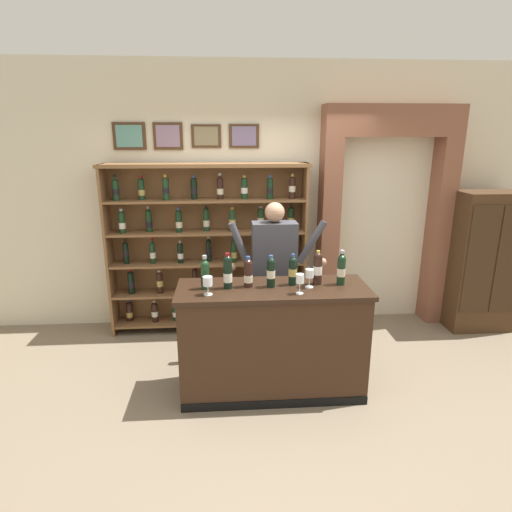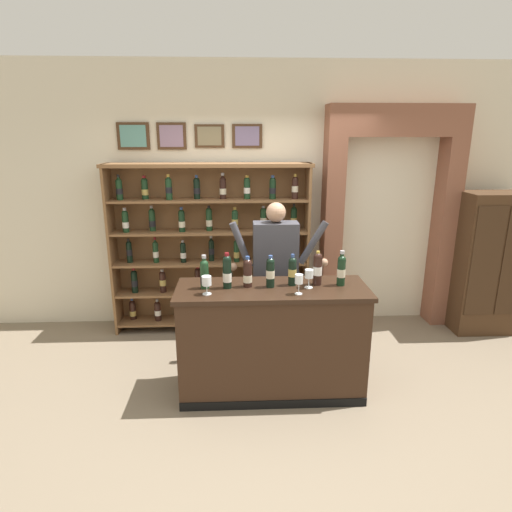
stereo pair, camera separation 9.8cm
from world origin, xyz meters
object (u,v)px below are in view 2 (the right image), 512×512
at_px(tasting_bottle_prosecco, 292,270).
at_px(wine_glass_center, 309,275).
at_px(side_cabinet, 488,263).
at_px(tasting_bottle_grappa, 248,273).
at_px(tasting_bottle_brunello, 341,269).
at_px(tasting_bottle_rosso, 204,274).
at_px(wine_glass_spare, 207,281).
at_px(tasting_bottle_bianco, 318,268).
at_px(shopkeeper, 275,264).
at_px(wine_glass_left, 299,280).
at_px(wine_shelf, 211,244).
at_px(tasting_bottle_riserva, 270,272).
at_px(tasting_bottle_vin_santo, 227,271).
at_px(tasting_counter, 272,340).

height_order(tasting_bottle_prosecco, wine_glass_center, tasting_bottle_prosecco).
bearing_deg(side_cabinet, tasting_bottle_prosecco, -155.13).
bearing_deg(tasting_bottle_grappa, tasting_bottle_brunello, 0.09).
bearing_deg(tasting_bottle_rosso, tasting_bottle_brunello, 1.11).
xyz_separation_m(tasting_bottle_prosecco, wine_glass_spare, (-0.73, -0.19, -0.02)).
bearing_deg(tasting_bottle_bianco, shopkeeper, 118.75).
bearing_deg(tasting_bottle_grappa, wine_glass_left, -25.63).
height_order(tasting_bottle_grappa, wine_glass_left, tasting_bottle_grappa).
height_order(wine_shelf, tasting_bottle_prosecco, wine_shelf).
bearing_deg(tasting_bottle_prosecco, tasting_bottle_grappa, -176.55).
xyz_separation_m(wine_shelf, tasting_bottle_grappa, (0.40, -1.35, 0.09)).
distance_m(tasting_bottle_riserva, wine_glass_spare, 0.56).
xyz_separation_m(tasting_bottle_vin_santo, tasting_bottle_bianco, (0.79, 0.05, 0.00)).
height_order(tasting_bottle_riserva, tasting_bottle_bianco, tasting_bottle_bianco).
relative_size(tasting_bottle_rosso, tasting_bottle_brunello, 0.95).
bearing_deg(wine_glass_center, tasting_bottle_rosso, 177.97).
bearing_deg(wine_shelf, tasting_bottle_rosso, -88.75).
bearing_deg(wine_glass_spare, tasting_bottle_bianco, 11.75).
relative_size(tasting_counter, tasting_bottle_riserva, 5.87).
relative_size(tasting_bottle_rosso, wine_glass_center, 1.80).
xyz_separation_m(tasting_bottle_grappa, tasting_bottle_riserva, (0.19, -0.02, 0.01)).
bearing_deg(shopkeeper, wine_glass_center, -70.81).
relative_size(side_cabinet, tasting_bottle_riserva, 5.84).
xyz_separation_m(tasting_bottle_prosecco, tasting_bottle_brunello, (0.42, -0.02, 0.01)).
height_order(tasting_counter, shopkeeper, shopkeeper).
distance_m(side_cabinet, wine_glass_left, 2.80).
relative_size(tasting_bottle_riserva, tasting_bottle_brunello, 0.91).
height_order(wine_shelf, tasting_bottle_grappa, wine_shelf).
distance_m(tasting_bottle_prosecco, wine_glass_spare, 0.76).
xyz_separation_m(wine_glass_spare, wine_glass_center, (0.86, 0.12, 0.01)).
height_order(side_cabinet, shopkeeper, side_cabinet).
xyz_separation_m(tasting_bottle_rosso, wine_glass_spare, (0.03, -0.15, -0.02)).
relative_size(tasting_bottle_bianco, wine_glass_spare, 1.94).
bearing_deg(tasting_bottle_brunello, tasting_bottle_prosecco, 177.00).
height_order(wine_shelf, tasting_bottle_bianco, wine_shelf).
bearing_deg(wine_glass_spare, wine_shelf, 92.14).
bearing_deg(wine_shelf, tasting_bottle_grappa, -73.61).
bearing_deg(tasting_counter, tasting_bottle_rosso, 178.91).
distance_m(side_cabinet, wine_glass_spare, 3.47).
bearing_deg(wine_glass_left, tasting_bottle_bianco, 49.48).
distance_m(shopkeeper, wine_glass_center, 0.70).
distance_m(wine_shelf, tasting_bottle_grappa, 1.41).
relative_size(tasting_bottle_grappa, wine_glass_left, 1.60).
relative_size(tasting_bottle_bianco, wine_glass_left, 1.78).
bearing_deg(tasting_bottle_prosecco, tasting_bottle_vin_santo, -175.23).
distance_m(tasting_bottle_rosso, tasting_bottle_riserva, 0.56).
bearing_deg(tasting_bottle_riserva, tasting_bottle_grappa, 174.85).
bearing_deg(wine_glass_spare, tasting_bottle_brunello, 8.40).
bearing_deg(tasting_counter, tasting_bottle_bianco, 8.76).
xyz_separation_m(tasting_bottle_bianco, wine_glass_spare, (-0.95, -0.20, -0.04)).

